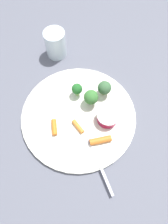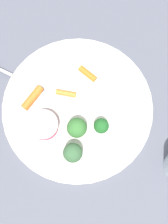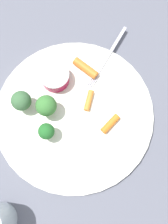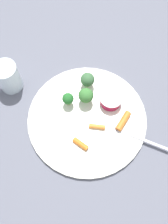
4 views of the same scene
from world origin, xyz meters
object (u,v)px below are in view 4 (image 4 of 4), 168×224
object	(u,v)px
broccoli_floret_0	(86,95)
broccoli_floret_2	(68,99)
broccoli_floret_1	(88,80)
fork	(138,138)
carrot_stick_2	(123,121)
carrot_stick_0	(81,144)
carrot_stick_1	(97,127)
plate	(87,119)
sauce_cup	(111,99)
drinking_glass	(8,77)

from	to	relation	value
broccoli_floret_0	broccoli_floret_2	bearing A→B (deg)	152.72
broccoli_floret_1	fork	distance (m)	0.20
broccoli_floret_1	carrot_stick_2	distance (m)	0.15
broccoli_floret_2	carrot_stick_0	world-z (taller)	broccoli_floret_2
broccoli_floret_2	carrot_stick_1	size ratio (longest dim) A/B	1.04
broccoli_floret_2	carrot_stick_1	bearing A→B (deg)	-78.82
plate	fork	size ratio (longest dim) A/B	2.21
sauce_cup	carrot_stick_2	bearing A→B (deg)	-98.61
drinking_glass	plate	bearing A→B (deg)	-63.02
broccoli_floret_1	carrot_stick_1	size ratio (longest dim) A/B	1.19
plate	carrot_stick_1	size ratio (longest dim) A/B	7.50
carrot_stick_0	carrot_stick_2	world-z (taller)	carrot_stick_2
broccoli_floret_1	carrot_stick_0	distance (m)	0.17
plate	broccoli_floret_1	world-z (taller)	broccoli_floret_1
carrot_stick_0	carrot_stick_1	world-z (taller)	carrot_stick_0
carrot_stick_0	fork	bearing A→B (deg)	-29.15
broccoli_floret_1	plate	bearing A→B (deg)	-127.07
broccoli_floret_2	carrot_stick_1	distance (m)	0.11
plate	carrot_stick_2	size ratio (longest dim) A/B	5.62
plate	carrot_stick_0	xyz separation A→B (m)	(-0.06, -0.05, 0.01)
carrot_stick_0	fork	xyz separation A→B (m)	(0.13, -0.07, -0.01)
broccoli_floret_2	drinking_glass	xyz separation A→B (m)	(-0.09, 0.15, 0.00)
broccoli_floret_1	broccoli_floret_2	world-z (taller)	broccoli_floret_1
carrot_stick_2	fork	size ratio (longest dim) A/B	0.39
broccoli_floret_2	drinking_glass	bearing A→B (deg)	122.26
broccoli_floret_1	broccoli_floret_2	size ratio (longest dim) A/B	1.14
drinking_glass	carrot_stick_2	bearing A→B (deg)	-57.45
fork	broccoli_floret_2	bearing A→B (deg)	115.14
broccoli_floret_0	carrot_stick_2	world-z (taller)	broccoli_floret_0
broccoli_floret_0	carrot_stick_2	bearing A→B (deg)	-68.99
broccoli_floret_1	carrot_stick_0	size ratio (longest dim) A/B	1.17
carrot_stick_1	carrot_stick_2	world-z (taller)	carrot_stick_2
fork	carrot_stick_1	bearing A→B (deg)	128.53
drinking_glass	broccoli_floret_1	bearing A→B (deg)	-38.52
drinking_glass	broccoli_floret_0	bearing A→B (deg)	-51.37
fork	drinking_glass	size ratio (longest dim) A/B	1.65
broccoli_floret_0	carrot_stick_1	bearing A→B (deg)	-105.87
carrot_stick_0	sauce_cup	bearing A→B (deg)	20.24
broccoli_floret_1	carrot_stick_0	xyz separation A→B (m)	(-0.12, -0.13, -0.02)
sauce_cup	carrot_stick_1	world-z (taller)	sauce_cup
drinking_glass	sauce_cup	bearing A→B (deg)	-48.43
sauce_cup	carrot_stick_1	bearing A→B (deg)	-152.91
broccoli_floret_1	carrot_stick_1	world-z (taller)	broccoli_floret_1
broccoli_floret_0	broccoli_floret_2	size ratio (longest dim) A/B	1.20
plate	sauce_cup	xyz separation A→B (m)	(0.08, 0.00, 0.02)
plate	carrot_stick_2	world-z (taller)	carrot_stick_2
sauce_cup	broccoli_floret_1	world-z (taller)	broccoli_floret_1
sauce_cup	broccoli_floret_0	distance (m)	0.07
broccoli_floret_1	carrot_stick_2	xyz separation A→B (m)	(0.01, -0.14, -0.02)
plate	carrot_stick_2	xyz separation A→B (m)	(0.07, -0.06, 0.01)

